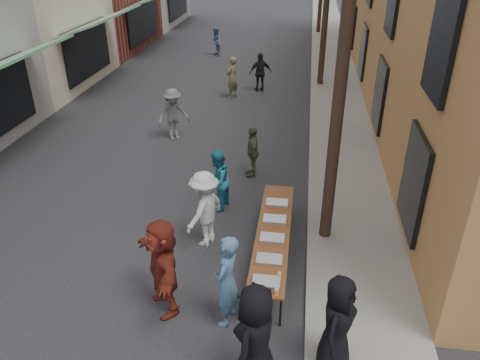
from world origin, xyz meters
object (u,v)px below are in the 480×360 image
(catering_tray_sausage, at_px, (266,282))
(server, at_px, (337,324))
(guest_front_c, at_px, (217,181))
(utility_pole_near, at_px, (345,42))
(serving_table, at_px, (273,233))
(guest_front_a, at_px, (256,340))

(catering_tray_sausage, bearing_deg, server, -40.37)
(guest_front_c, xyz_separation_m, server, (2.75, -4.60, 0.16))
(utility_pole_near, bearing_deg, guest_front_c, 160.99)
(guest_front_c, distance_m, server, 5.37)
(serving_table, relative_size, guest_front_a, 2.04)
(serving_table, bearing_deg, utility_pole_near, 41.34)
(utility_pole_near, xyz_separation_m, server, (0.05, -3.67, -3.53))
(serving_table, xyz_separation_m, guest_front_a, (-0.02, -3.17, 0.27))
(utility_pole_near, height_order, guest_front_a, utility_pole_near)
(utility_pole_near, xyz_separation_m, serving_table, (-1.15, -1.01, -3.79))
(guest_front_c, bearing_deg, utility_pole_near, 84.86)
(guest_front_a, distance_m, server, 1.32)
(serving_table, height_order, guest_front_c, guest_front_c)
(utility_pole_near, xyz_separation_m, guest_front_a, (-1.17, -4.18, -3.52))
(utility_pole_near, relative_size, serving_table, 2.25)
(catering_tray_sausage, xyz_separation_m, server, (1.20, -1.02, 0.18))
(utility_pole_near, bearing_deg, serving_table, -138.66)
(utility_pole_near, distance_m, serving_table, 4.08)
(guest_front_a, bearing_deg, guest_front_c, -141.80)
(utility_pole_near, relative_size, server, 5.15)
(guest_front_a, xyz_separation_m, guest_front_c, (-1.53, 5.11, -0.17))
(utility_pole_near, distance_m, guest_front_c, 4.67)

